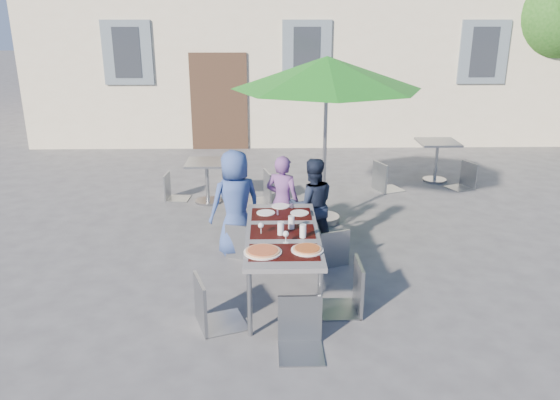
{
  "coord_description": "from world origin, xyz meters",
  "views": [
    {
      "loc": [
        -0.87,
        -5.13,
        3.01
      ],
      "look_at": [
        -0.73,
        1.3,
        0.81
      ],
      "focal_mm": 35.0,
      "sensor_mm": 36.0,
      "label": 1
    }
  ],
  "objects_px": {
    "child_0": "(235,203)",
    "child_2": "(312,205)",
    "dining_table": "(282,236)",
    "chair_5": "(301,296)",
    "chair_0": "(242,219)",
    "cafe_table_1": "(437,153)",
    "bg_chair_r_1": "(466,160)",
    "patio_umbrella": "(327,74)",
    "bg_chair_l_0": "(171,171)",
    "child_1": "(282,202)",
    "pizza_near_right": "(307,249)",
    "chair_1": "(271,219)",
    "pizza_near_left": "(263,251)",
    "bg_chair_r_0": "(261,168)",
    "chair_3": "(210,272)",
    "cafe_table_0": "(207,175)",
    "bg_chair_l_1": "(386,159)",
    "chair_4": "(350,257)"
  },
  "relations": [
    {
      "from": "dining_table",
      "to": "chair_3",
      "type": "height_order",
      "value": "chair_3"
    },
    {
      "from": "dining_table",
      "to": "bg_chair_r_1",
      "type": "relative_size",
      "value": 2.07
    },
    {
      "from": "bg_chair_r_1",
      "to": "child_0",
      "type": "bearing_deg",
      "value": -145.19
    },
    {
      "from": "chair_5",
      "to": "bg_chair_r_1",
      "type": "distance_m",
      "value": 5.97
    },
    {
      "from": "child_2",
      "to": "cafe_table_1",
      "type": "height_order",
      "value": "child_2"
    },
    {
      "from": "child_1",
      "to": "chair_1",
      "type": "height_order",
      "value": "child_1"
    },
    {
      "from": "pizza_near_left",
      "to": "pizza_near_right",
      "type": "distance_m",
      "value": 0.45
    },
    {
      "from": "cafe_table_0",
      "to": "bg_chair_l_0",
      "type": "distance_m",
      "value": 0.65
    },
    {
      "from": "child_2",
      "to": "bg_chair_r_1",
      "type": "relative_size",
      "value": 1.42
    },
    {
      "from": "child_2",
      "to": "chair_3",
      "type": "height_order",
      "value": "child_2"
    },
    {
      "from": "chair_3",
      "to": "patio_umbrella",
      "type": "distance_m",
      "value": 3.62
    },
    {
      "from": "chair_3",
      "to": "chair_5",
      "type": "bearing_deg",
      "value": -24.88
    },
    {
      "from": "child_2",
      "to": "bg_chair_l_0",
      "type": "xyz_separation_m",
      "value": [
        -2.21,
        2.19,
        -0.14
      ]
    },
    {
      "from": "bg_chair_l_1",
      "to": "bg_chair_r_1",
      "type": "height_order",
      "value": "bg_chair_l_1"
    },
    {
      "from": "child_0",
      "to": "child_2",
      "type": "height_order",
      "value": "child_0"
    },
    {
      "from": "pizza_near_left",
      "to": "chair_3",
      "type": "height_order",
      "value": "chair_3"
    },
    {
      "from": "dining_table",
      "to": "cafe_table_1",
      "type": "relative_size",
      "value": 2.4
    },
    {
      "from": "child_2",
      "to": "bg_chair_l_0",
      "type": "height_order",
      "value": "child_2"
    },
    {
      "from": "dining_table",
      "to": "chair_5",
      "type": "xyz_separation_m",
      "value": [
        0.14,
        -1.09,
        -0.14
      ]
    },
    {
      "from": "bg_chair_l_1",
      "to": "chair_0",
      "type": "bearing_deg",
      "value": -131.08
    },
    {
      "from": "pizza_near_left",
      "to": "child_0",
      "type": "xyz_separation_m",
      "value": [
        -0.37,
        1.69,
        -0.07
      ]
    },
    {
      "from": "cafe_table_0",
      "to": "chair_5",
      "type": "bearing_deg",
      "value": -72.94
    },
    {
      "from": "patio_umbrella",
      "to": "bg_chair_l_0",
      "type": "xyz_separation_m",
      "value": [
        -2.47,
        1.15,
        -1.72
      ]
    },
    {
      "from": "cafe_table_0",
      "to": "bg_chair_l_0",
      "type": "xyz_separation_m",
      "value": [
        -0.62,
        0.19,
        0.02
      ]
    },
    {
      "from": "chair_0",
      "to": "chair_4",
      "type": "distance_m",
      "value": 1.83
    },
    {
      "from": "chair_0",
      "to": "patio_umbrella",
      "type": "xyz_separation_m",
      "value": [
        1.17,
        1.23,
        1.7
      ]
    },
    {
      "from": "child_1",
      "to": "cafe_table_1",
      "type": "bearing_deg",
      "value": -112.29
    },
    {
      "from": "chair_1",
      "to": "patio_umbrella",
      "type": "xyz_separation_m",
      "value": [
        0.8,
        1.39,
        1.64
      ]
    },
    {
      "from": "chair_5",
      "to": "cafe_table_0",
      "type": "bearing_deg",
      "value": 107.06
    },
    {
      "from": "pizza_near_left",
      "to": "bg_chair_l_0",
      "type": "xyz_separation_m",
      "value": [
        -1.58,
        3.94,
        -0.28
      ]
    },
    {
      "from": "cafe_table_0",
      "to": "chair_3",
      "type": "bearing_deg",
      "value": -83.59
    },
    {
      "from": "chair_5",
      "to": "bg_chair_l_1",
      "type": "distance_m",
      "value": 5.19
    },
    {
      "from": "pizza_near_right",
      "to": "child_1",
      "type": "height_order",
      "value": "child_1"
    },
    {
      "from": "chair_0",
      "to": "cafe_table_1",
      "type": "xyz_separation_m",
      "value": [
        3.5,
        3.34,
        0.02
      ]
    },
    {
      "from": "cafe_table_0",
      "to": "bg_chair_l_1",
      "type": "height_order",
      "value": "bg_chair_l_1"
    },
    {
      "from": "bg_chair_r_0",
      "to": "bg_chair_l_1",
      "type": "xyz_separation_m",
      "value": [
        2.2,
        0.59,
        -0.0
      ]
    },
    {
      "from": "child_1",
      "to": "pizza_near_right",
      "type": "bearing_deg",
      "value": 118.73
    },
    {
      "from": "pizza_near_right",
      "to": "child_0",
      "type": "height_order",
      "value": "child_0"
    },
    {
      "from": "child_0",
      "to": "child_2",
      "type": "relative_size",
      "value": 1.1
    },
    {
      "from": "dining_table",
      "to": "chair_5",
      "type": "distance_m",
      "value": 1.11
    },
    {
      "from": "child_1",
      "to": "chair_0",
      "type": "xyz_separation_m",
      "value": [
        -0.53,
        -0.36,
        -0.12
      ]
    },
    {
      "from": "cafe_table_0",
      "to": "pizza_near_right",
      "type": "bearing_deg",
      "value": -69.23
    },
    {
      "from": "chair_5",
      "to": "cafe_table_1",
      "type": "relative_size",
      "value": 1.23
    },
    {
      "from": "cafe_table_0",
      "to": "bg_chair_l_1",
      "type": "bearing_deg",
      "value": 10.84
    },
    {
      "from": "chair_0",
      "to": "patio_umbrella",
      "type": "relative_size",
      "value": 0.33
    },
    {
      "from": "pizza_near_right",
      "to": "bg_chair_r_0",
      "type": "bearing_deg",
      "value": 97.77
    },
    {
      "from": "child_1",
      "to": "bg_chair_r_0",
      "type": "xyz_separation_m",
      "value": [
        -0.31,
        1.84,
        -0.05
      ]
    },
    {
      "from": "chair_1",
      "to": "child_1",
      "type": "bearing_deg",
      "value": 73.06
    },
    {
      "from": "chair_1",
      "to": "dining_table",
      "type": "bearing_deg",
      "value": -81.78
    },
    {
      "from": "pizza_near_right",
      "to": "child_2",
      "type": "distance_m",
      "value": 1.73
    }
  ]
}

